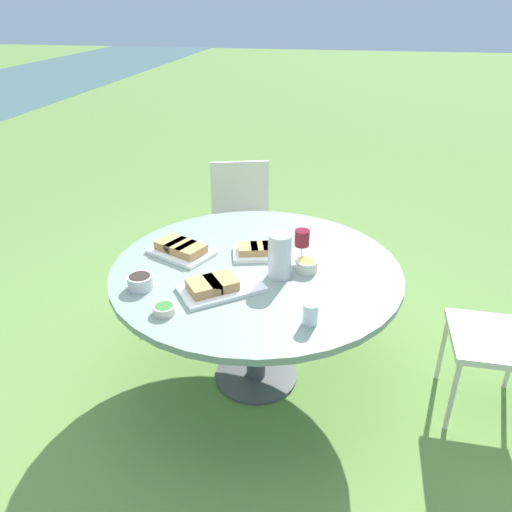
{
  "coord_description": "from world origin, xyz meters",
  "views": [
    {
      "loc": [
        -2.22,
        -0.42,
        1.98
      ],
      "look_at": [
        0.0,
        0.0,
        0.79
      ],
      "focal_mm": 35.0,
      "sensor_mm": 36.0,
      "label": 1
    }
  ],
  "objects": [
    {
      "name": "cup_water_near",
      "position": [
        -0.45,
        -0.32,
        0.78
      ],
      "size": [
        0.07,
        0.07,
        0.1
      ],
      "color": "silver",
      "rests_on": "dining_table"
    },
    {
      "name": "dining_table",
      "position": [
        0.0,
        0.0,
        0.65
      ],
      "size": [
        1.5,
        1.5,
        0.73
      ],
      "color": "#4C4C51",
      "rests_on": "ground_plane"
    },
    {
      "name": "water_pitcher",
      "position": [
        -0.08,
        -0.13,
        0.85
      ],
      "size": [
        0.12,
        0.12,
        0.23
      ],
      "color": "silver",
      "rests_on": "dining_table"
    },
    {
      "name": "chair_near_right",
      "position": [
        1.18,
        0.33,
        0.52
      ],
      "size": [
        0.52,
        0.54,
        0.89
      ],
      "color": "beige",
      "rests_on": "ground_plane"
    },
    {
      "name": "wine_glass",
      "position": [
        0.11,
        -0.22,
        0.86
      ],
      "size": [
        0.08,
        0.08,
        0.17
      ],
      "color": "silver",
      "rests_on": "dining_table"
    },
    {
      "name": "bowl_olives",
      "position": [
        -0.31,
        0.5,
        0.77
      ],
      "size": [
        0.12,
        0.12,
        0.07
      ],
      "color": "silver",
      "rests_on": "dining_table"
    },
    {
      "name": "ground_plane",
      "position": [
        0.0,
        0.0,
        0.0
      ],
      "size": [
        40.0,
        40.0,
        0.0
      ],
      "primitive_type": "plane",
      "color": "#668E42"
    },
    {
      "name": "bowl_fries",
      "position": [
        -0.0,
        -0.26,
        0.77
      ],
      "size": [
        0.11,
        0.11,
        0.06
      ],
      "color": "beige",
      "rests_on": "dining_table"
    },
    {
      "name": "platter_charcuterie",
      "position": [
        0.13,
        0.0,
        0.76
      ],
      "size": [
        0.25,
        0.33,
        0.06
      ],
      "color": "white",
      "rests_on": "dining_table"
    },
    {
      "name": "platter_bread_main",
      "position": [
        -0.28,
        0.14,
        0.76
      ],
      "size": [
        0.41,
        0.44,
        0.07
      ],
      "color": "white",
      "rests_on": "dining_table"
    },
    {
      "name": "bowl_salad",
      "position": [
        -0.49,
        0.32,
        0.76
      ],
      "size": [
        0.1,
        0.1,
        0.04
      ],
      "color": "beige",
      "rests_on": "dining_table"
    },
    {
      "name": "platter_sandwich_side",
      "position": [
        0.06,
        0.42,
        0.76
      ],
      "size": [
        0.34,
        0.39,
        0.07
      ],
      "color": "white",
      "rests_on": "dining_table"
    }
  ]
}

